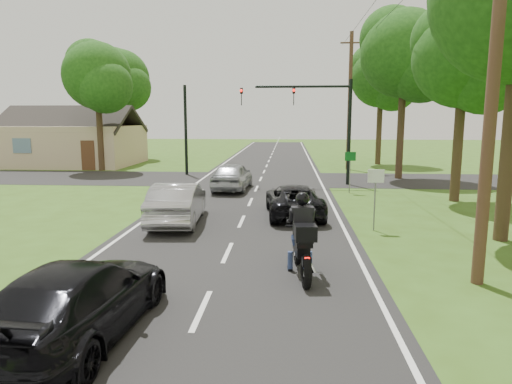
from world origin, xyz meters
TOP-DOWN VIEW (x-y plane):
  - ground at (0.00, 0.00)m, footprint 140.00×140.00m
  - road at (0.00, 10.00)m, footprint 8.00×100.00m
  - cross_road at (0.00, 16.00)m, footprint 60.00×7.00m
  - motorcycle_rider at (2.09, -1.81)m, footprint 0.74×2.46m
  - dark_suv at (1.96, 5.19)m, footprint 2.46×4.66m
  - silver_sedan at (-2.31, 3.56)m, footprint 1.93×4.69m
  - silver_suv at (-1.27, 11.50)m, footprint 2.01×4.50m
  - dark_car_behind at (-1.94, -5.26)m, footprint 2.21×4.89m
  - traffic_signal at (3.34, 14.00)m, footprint 6.38×0.44m
  - signal_pole_far at (-5.20, 18.00)m, footprint 0.20×0.20m
  - utility_pole_near at (6.20, -2.00)m, footprint 1.60×0.28m
  - utility_pole_far at (6.20, 22.00)m, footprint 1.60×0.28m
  - sign_white at (4.70, 2.98)m, footprint 0.55×0.07m
  - sign_green at (4.90, 10.98)m, footprint 0.55×0.07m
  - tree_row_c at (9.75, 8.80)m, footprint 4.80×4.65m
  - tree_row_d at (9.10, 16.76)m, footprint 5.76×5.58m
  - tree_row_e at (9.48, 25.78)m, footprint 5.28×5.12m
  - tree_left_near at (-11.73, 19.78)m, footprint 5.12×4.96m
  - tree_left_far at (-13.70, 29.76)m, footprint 5.76×5.58m
  - house at (-16.00, 24.00)m, footprint 10.20×8.00m

SIDE VIEW (x-z plane):
  - ground at x=0.00m, z-range 0.00..0.00m
  - cross_road at x=0.00m, z-range 0.00..0.01m
  - road at x=0.00m, z-range 0.00..0.01m
  - dark_suv at x=1.96m, z-range 0.01..1.26m
  - dark_car_behind at x=-1.94m, z-range 0.01..1.40m
  - silver_suv at x=-1.27m, z-range 0.01..1.52m
  - silver_sedan at x=-2.31m, z-range 0.01..1.52m
  - motorcycle_rider at x=2.09m, z-range -0.23..1.89m
  - sign_white at x=4.70m, z-range 0.54..2.66m
  - sign_green at x=4.90m, z-range 0.54..2.66m
  - house at x=-16.00m, z-range -0.65..4.19m
  - signal_pole_far at x=-5.20m, z-range 0.00..6.00m
  - traffic_signal at x=3.34m, z-range 1.14..7.14m
  - utility_pole_near at x=6.20m, z-range 0.08..10.08m
  - utility_pole_far at x=6.20m, z-range 0.08..10.08m
  - tree_row_c at x=9.75m, z-range 1.85..10.61m
  - tree_left_near at x=-11.73m, z-range 1.92..11.14m
  - tree_row_e at x=9.48m, z-range 2.03..11.64m
  - tree_left_far at x=-13.70m, z-range 2.06..12.20m
  - tree_row_d at x=9.10m, z-range 2.21..12.66m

